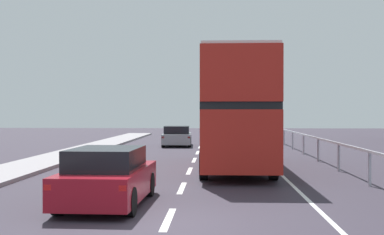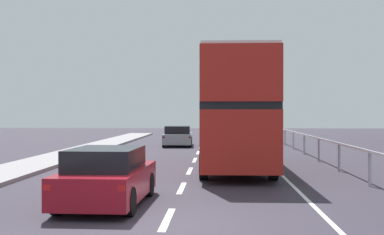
# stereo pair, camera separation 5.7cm
# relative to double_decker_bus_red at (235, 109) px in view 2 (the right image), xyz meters

# --- Properties ---
(ground_plane) EXTENTS (73.62, 120.00, 0.10)m
(ground_plane) POSITION_rel_double_decker_bus_red_xyz_m (-1.78, -9.88, -2.42)
(ground_plane) COLOR #302A36
(lane_paint_markings) EXTENTS (3.51, 46.00, 0.01)m
(lane_paint_markings) POSITION_rel_double_decker_bus_red_xyz_m (0.17, -0.92, -2.37)
(lane_paint_markings) COLOR silver
(lane_paint_markings) RESTS_ON ground
(bridge_side_railing) EXTENTS (0.10, 42.00, 1.10)m
(bridge_side_railing) POSITION_rel_double_decker_bus_red_xyz_m (3.92, -0.88, -1.47)
(bridge_side_railing) COLOR #ADADB9
(bridge_side_railing) RESTS_ON ground
(double_decker_bus_red) EXTENTS (2.64, 10.04, 4.44)m
(double_decker_bus_red) POSITION_rel_double_decker_bus_red_xyz_m (0.00, 0.00, 0.00)
(double_decker_bus_red) COLOR #AE2119
(double_decker_bus_red) RESTS_ON ground
(hatchback_car_near) EXTENTS (1.89, 4.06, 1.40)m
(hatchback_car_near) POSITION_rel_double_decker_bus_red_xyz_m (-3.39, -8.15, -1.70)
(hatchback_car_near) COLOR maroon
(hatchback_car_near) RESTS_ON ground
(sedan_car_ahead) EXTENTS (2.01, 4.15, 1.34)m
(sedan_car_ahead) POSITION_rel_double_decker_bus_red_xyz_m (-3.34, 13.14, -1.72)
(sedan_car_ahead) COLOR gray
(sedan_car_ahead) RESTS_ON ground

